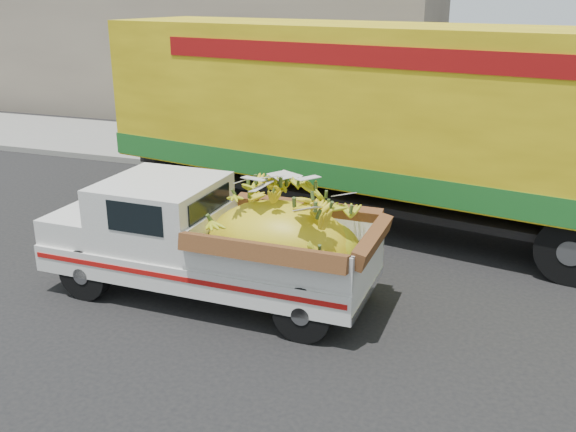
% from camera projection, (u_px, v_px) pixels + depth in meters
% --- Properties ---
extents(ground, '(100.00, 100.00, 0.00)m').
position_uv_depth(ground, '(236.00, 283.00, 10.16)').
color(ground, black).
rests_on(ground, ground).
extents(curb, '(60.00, 0.25, 0.15)m').
position_uv_depth(curb, '(339.00, 180.00, 15.36)').
color(curb, gray).
rests_on(curb, ground).
extents(sidewalk, '(60.00, 4.00, 0.14)m').
position_uv_depth(sidewalk, '(360.00, 160.00, 17.22)').
color(sidewalk, gray).
rests_on(sidewalk, ground).
extents(building_left, '(18.00, 6.00, 5.00)m').
position_uv_depth(building_left, '(195.00, 43.00, 24.25)').
color(building_left, gray).
rests_on(building_left, ground).
extents(pickup_truck, '(4.94, 1.85, 1.72)m').
position_uv_depth(pickup_truck, '(231.00, 241.00, 9.33)').
color(pickup_truck, black).
rests_on(pickup_truck, ground).
extents(semi_trailer, '(12.08, 4.69, 3.80)m').
position_uv_depth(semi_trailer, '(393.00, 118.00, 11.96)').
color(semi_trailer, black).
rests_on(semi_trailer, ground).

